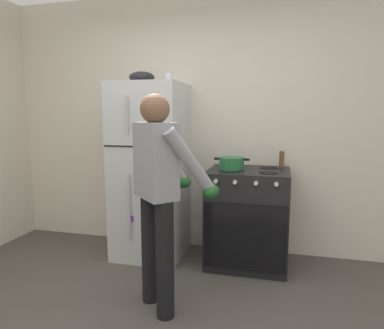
{
  "coord_description": "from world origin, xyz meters",
  "views": [
    {
      "loc": [
        0.83,
        -1.71,
        1.46
      ],
      "look_at": [
        0.06,
        1.32,
        1.0
      ],
      "focal_mm": 32.36,
      "sensor_mm": 36.0,
      "label": 1
    }
  ],
  "objects_px": {
    "refrigerator": "(151,171)",
    "person_cook": "(160,185)",
    "pepper_mill": "(282,159)",
    "red_pot": "(232,163)",
    "mixing_bowl": "(142,77)",
    "coffee_mug": "(169,78)",
    "stove_range": "(248,218)"
  },
  "relations": [
    {
      "from": "refrigerator",
      "to": "coffee_mug",
      "type": "bearing_deg",
      "value": 15.4
    },
    {
      "from": "red_pot",
      "to": "mixing_bowl",
      "type": "xyz_separation_m",
      "value": [
        -0.91,
        0.05,
        0.82
      ]
    },
    {
      "from": "stove_range",
      "to": "mixing_bowl",
      "type": "height_order",
      "value": "mixing_bowl"
    },
    {
      "from": "pepper_mill",
      "to": "mixing_bowl",
      "type": "distance_m",
      "value": 1.6
    },
    {
      "from": "coffee_mug",
      "to": "refrigerator",
      "type": "bearing_deg",
      "value": -164.6
    },
    {
      "from": "refrigerator",
      "to": "red_pot",
      "type": "height_order",
      "value": "refrigerator"
    },
    {
      "from": "refrigerator",
      "to": "pepper_mill",
      "type": "bearing_deg",
      "value": 8.81
    },
    {
      "from": "pepper_mill",
      "to": "person_cook",
      "type": "bearing_deg",
      "value": -126.47
    },
    {
      "from": "person_cook",
      "to": "pepper_mill",
      "type": "height_order",
      "value": "person_cook"
    },
    {
      "from": "coffee_mug",
      "to": "mixing_bowl",
      "type": "distance_m",
      "value": 0.27
    },
    {
      "from": "person_cook",
      "to": "coffee_mug",
      "type": "distance_m",
      "value": 1.35
    },
    {
      "from": "red_pot",
      "to": "mixing_bowl",
      "type": "relative_size",
      "value": 1.32
    },
    {
      "from": "stove_range",
      "to": "person_cook",
      "type": "distance_m",
      "value": 1.2
    },
    {
      "from": "refrigerator",
      "to": "person_cook",
      "type": "bearing_deg",
      "value": -65.5
    },
    {
      "from": "stove_range",
      "to": "person_cook",
      "type": "bearing_deg",
      "value": -120.41
    },
    {
      "from": "refrigerator",
      "to": "coffee_mug",
      "type": "relative_size",
      "value": 15.72
    },
    {
      "from": "refrigerator",
      "to": "person_cook",
      "type": "distance_m",
      "value": 1.06
    },
    {
      "from": "pepper_mill",
      "to": "mixing_bowl",
      "type": "height_order",
      "value": "mixing_bowl"
    },
    {
      "from": "stove_range",
      "to": "mixing_bowl",
      "type": "xyz_separation_m",
      "value": [
        -1.07,
        0.01,
        1.35
      ]
    },
    {
      "from": "coffee_mug",
      "to": "pepper_mill",
      "type": "bearing_deg",
      "value": 7.69
    },
    {
      "from": "refrigerator",
      "to": "coffee_mug",
      "type": "height_order",
      "value": "coffee_mug"
    },
    {
      "from": "mixing_bowl",
      "to": "coffee_mug",
      "type": "bearing_deg",
      "value": 10.78
    },
    {
      "from": "refrigerator",
      "to": "stove_range",
      "type": "relative_size",
      "value": 1.88
    },
    {
      "from": "coffee_mug",
      "to": "mixing_bowl",
      "type": "relative_size",
      "value": 0.44
    },
    {
      "from": "refrigerator",
      "to": "coffee_mug",
      "type": "distance_m",
      "value": 0.95
    },
    {
      "from": "red_pot",
      "to": "stove_range",
      "type": "bearing_deg",
      "value": 13.92
    },
    {
      "from": "person_cook",
      "to": "refrigerator",
      "type": "bearing_deg",
      "value": 114.5
    },
    {
      "from": "stove_range",
      "to": "pepper_mill",
      "type": "bearing_deg",
      "value": 35.04
    },
    {
      "from": "mixing_bowl",
      "to": "person_cook",
      "type": "bearing_deg",
      "value": -61.67
    },
    {
      "from": "pepper_mill",
      "to": "mixing_bowl",
      "type": "xyz_separation_m",
      "value": [
        -1.37,
        -0.2,
        0.8
      ]
    },
    {
      "from": "coffee_mug",
      "to": "red_pot",
      "type": "bearing_deg",
      "value": -8.74
    },
    {
      "from": "refrigerator",
      "to": "red_pot",
      "type": "relative_size",
      "value": 5.28
    }
  ]
}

